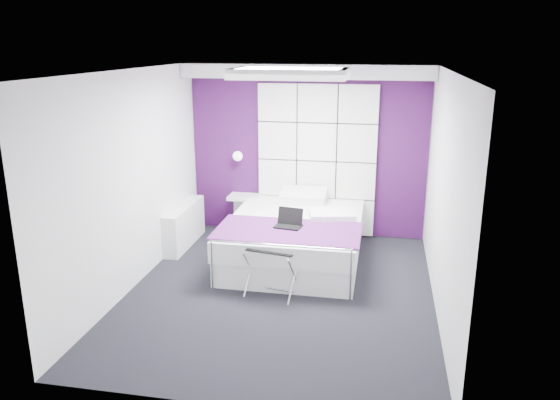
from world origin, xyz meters
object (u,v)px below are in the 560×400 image
radiator (184,225)px  laptop (289,222)px  luggage_rack (272,271)px  wall_lamp (238,156)px  bed (295,237)px  nightstand (244,197)px

radiator → laptop: 1.85m
radiator → luggage_rack: size_ratio=2.08×
luggage_rack → laptop: size_ratio=1.74×
wall_lamp → radiator: bearing=-130.1°
bed → nightstand: 1.39m
luggage_rack → laptop: laptop is taller
bed → nightstand: size_ratio=4.68×
nightstand → luggage_rack: nightstand is taller
radiator → wall_lamp: bearing=49.9°
bed → nightstand: (-0.96, 0.98, 0.25)m
nightstand → luggage_rack: (0.87, -2.08, -0.29)m
wall_lamp → nightstand: wall_lamp is taller
bed → luggage_rack: bed is taller
wall_lamp → luggage_rack: 2.51m
bed → laptop: size_ratio=6.69×
laptop → radiator: bearing=167.3°
wall_lamp → luggage_rack: bearing=-65.6°
wall_lamp → bed: (1.05, -1.02, -0.89)m
radiator → nightstand: nightstand is taller
wall_lamp → bed: 1.72m
bed → laptop: bearing=-92.4°
wall_lamp → laptop: bearing=-54.0°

